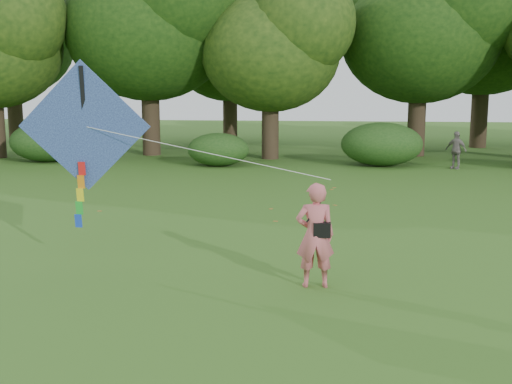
# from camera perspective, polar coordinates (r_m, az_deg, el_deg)

# --- Properties ---
(ground) EXTENTS (100.00, 100.00, 0.00)m
(ground) POSITION_cam_1_polar(r_m,az_deg,el_deg) (10.69, 2.98, -9.86)
(ground) COLOR #265114
(ground) RESTS_ON ground
(man_kite_flyer) EXTENTS (0.73, 0.53, 1.87)m
(man_kite_flyer) POSITION_cam_1_polar(r_m,az_deg,el_deg) (11.30, 5.28, -3.85)
(man_kite_flyer) COLOR #C65D65
(man_kite_flyer) RESTS_ON ground
(bystander_left) EXTENTS (1.16, 1.15, 1.89)m
(bystander_left) POSITION_cam_1_polar(r_m,az_deg,el_deg) (29.87, -13.95, 4.41)
(bystander_left) COLOR #2A2C38
(bystander_left) RESTS_ON ground
(bystander_right) EXTENTS (0.96, 0.87, 1.57)m
(bystander_right) POSITION_cam_1_polar(r_m,az_deg,el_deg) (27.99, 17.34, 3.58)
(bystander_right) COLOR gray
(bystander_right) RESTS_ON ground
(crossbody_bag) EXTENTS (0.43, 0.20, 0.72)m
(crossbody_bag) POSITION_cam_1_polar(r_m,az_deg,el_deg) (11.25, 5.88, -3.28)
(crossbody_bag) COLOR black
(crossbody_bag) RESTS_ON ground
(flying_kite) EXTENTS (5.94, 1.17, 3.24)m
(flying_kite) POSITION_cam_1_polar(r_m,az_deg,el_deg) (12.72, -14.96, 5.47)
(flying_kite) COLOR #24349E
(flying_kite) RESTS_ON ground
(tree_line) EXTENTS (54.70, 15.30, 9.48)m
(tree_line) POSITION_cam_1_polar(r_m,az_deg,el_deg) (33.01, 8.27, 13.17)
(tree_line) COLOR #3A2D1E
(tree_line) RESTS_ON ground
(shrub_band) EXTENTS (39.15, 3.22, 1.88)m
(shrub_band) POSITION_cam_1_polar(r_m,az_deg,el_deg) (27.82, 3.49, 4.12)
(shrub_band) COLOR #264919
(shrub_band) RESTS_ON ground
(fallen_leaves) EXTENTS (10.85, 15.45, 0.01)m
(fallen_leaves) POSITION_cam_1_polar(r_m,az_deg,el_deg) (15.21, 4.71, -3.89)
(fallen_leaves) COLOR olive
(fallen_leaves) RESTS_ON ground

